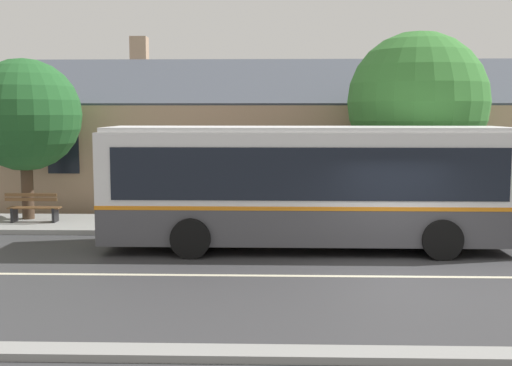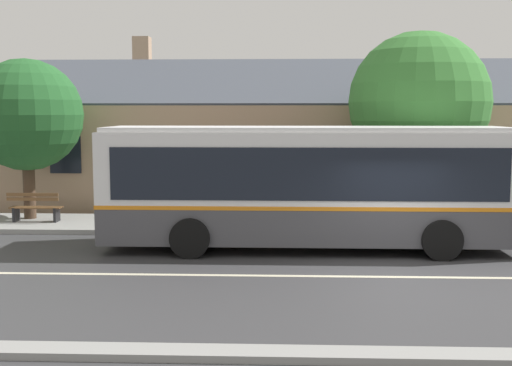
{
  "view_description": "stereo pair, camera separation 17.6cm",
  "coord_description": "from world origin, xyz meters",
  "px_view_note": "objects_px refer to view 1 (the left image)",
  "views": [
    {
      "loc": [
        -2.91,
        -13.82,
        3.6
      ],
      "look_at": [
        -3.41,
        3.5,
        1.67
      ],
      "focal_mm": 45.0,
      "sensor_mm": 36.0,
      "label": 1
    },
    {
      "loc": [
        -2.73,
        -13.81,
        3.6
      ],
      "look_at": [
        -3.41,
        3.5,
        1.67
      ],
      "focal_mm": 45.0,
      "sensor_mm": 36.0,
      "label": 2
    }
  ],
  "objects_px": {
    "transit_bus": "(307,184)",
    "street_tree_secondary": "(25,115)",
    "bench_down_street": "(175,212)",
    "bench_by_building": "(34,209)",
    "street_tree_primary": "(417,103)"
  },
  "relations": [
    {
      "from": "bench_by_building",
      "to": "bench_down_street",
      "type": "distance_m",
      "value": 4.55
    },
    {
      "from": "bench_by_building",
      "to": "bench_down_street",
      "type": "height_order",
      "value": "same"
    },
    {
      "from": "street_tree_primary",
      "to": "bench_by_building",
      "type": "bearing_deg",
      "value": -175.99
    },
    {
      "from": "transit_bus",
      "to": "street_tree_primary",
      "type": "bearing_deg",
      "value": 45.84
    },
    {
      "from": "bench_by_building",
      "to": "street_tree_secondary",
      "type": "bearing_deg",
      "value": 123.61
    },
    {
      "from": "street_tree_secondary",
      "to": "bench_by_building",
      "type": "bearing_deg",
      "value": -56.39
    },
    {
      "from": "transit_bus",
      "to": "bench_down_street",
      "type": "xyz_separation_m",
      "value": [
        -3.86,
        2.38,
        -1.15
      ]
    },
    {
      "from": "bench_down_street",
      "to": "street_tree_secondary",
      "type": "distance_m",
      "value": 5.87
    },
    {
      "from": "bench_down_street",
      "to": "street_tree_primary",
      "type": "bearing_deg",
      "value": 10.49
    },
    {
      "from": "transit_bus",
      "to": "bench_down_street",
      "type": "bearing_deg",
      "value": 148.4
    },
    {
      "from": "transit_bus",
      "to": "street_tree_secondary",
      "type": "xyz_separation_m",
      "value": [
        -8.82,
        3.58,
        1.76
      ]
    },
    {
      "from": "street_tree_secondary",
      "to": "transit_bus",
      "type": "bearing_deg",
      "value": -22.1
    },
    {
      "from": "transit_bus",
      "to": "bench_down_street",
      "type": "distance_m",
      "value": 4.68
    },
    {
      "from": "bench_down_street",
      "to": "street_tree_secondary",
      "type": "height_order",
      "value": "street_tree_secondary"
    },
    {
      "from": "transit_bus",
      "to": "street_tree_primary",
      "type": "height_order",
      "value": "street_tree_primary"
    }
  ]
}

